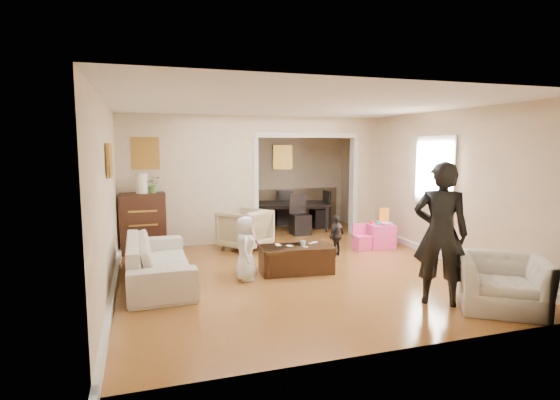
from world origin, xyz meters
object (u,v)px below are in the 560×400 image
object	(u,v)px
armchair_front	(502,283)
child_kneel_a	(246,248)
table_lamp	(142,183)
sofa	(159,260)
child_kneel_b	(248,242)
coffee_table	(296,259)
adult_person	(441,234)
play_table	(380,236)
dining_table	(291,216)
dresser	(143,223)
child_toddler	(336,235)
armchair_back	(245,229)
cyan_cup	(378,223)
coffee_cup	(303,244)

from	to	relation	value
armchair_front	child_kneel_a	xyz separation A→B (m)	(-2.73, 2.09, 0.16)
table_lamp	child_kneel_a	distance (m)	2.77
sofa	child_kneel_b	world-z (taller)	child_kneel_b
coffee_table	adult_person	xyz separation A→B (m)	(1.25, -1.86, 0.69)
play_table	dining_table	world-z (taller)	dining_table
armchair_front	adult_person	size ratio (longest dim) A/B	0.55
coffee_table	child_kneel_b	bearing A→B (deg)	156.80
table_lamp	dresser	bearing A→B (deg)	0.00
sofa	dresser	distance (m)	1.96
play_table	dining_table	size ratio (longest dim) A/B	0.27
armchair_front	coffee_table	bearing A→B (deg)	163.78
dresser	child_kneel_a	xyz separation A→B (m)	(1.43, -2.22, -0.08)
play_table	child_kneel_b	bearing A→B (deg)	-164.31
dining_table	play_table	bearing A→B (deg)	-50.35
dresser	child_toddler	size ratio (longest dim) A/B	1.49
coffee_table	play_table	xyz separation A→B (m)	(2.16, 1.10, 0.02)
child_kneel_b	child_toddler	size ratio (longest dim) A/B	1.23
coffee_table	play_table	world-z (taller)	play_table
table_lamp	coffee_table	size ratio (longest dim) A/B	0.32
armchair_back	play_table	xyz separation A→B (m)	(2.57, -0.69, -0.15)
coffee_table	child_toddler	world-z (taller)	child_toddler
dining_table	table_lamp	bearing A→B (deg)	-143.77
coffee_table	dining_table	bearing A→B (deg)	72.20
play_table	adult_person	size ratio (longest dim) A/B	0.26
adult_person	sofa	bearing A→B (deg)	4.84
table_lamp	coffee_table	world-z (taller)	table_lamp
cyan_cup	child_toddler	world-z (taller)	child_toddler
cyan_cup	dining_table	world-z (taller)	dining_table
cyan_cup	child_kneel_a	xyz separation A→B (m)	(-2.91, -1.20, -0.02)
coffee_table	child_kneel_a	xyz separation A→B (m)	(-0.85, -0.15, 0.27)
coffee_cup	armchair_back	bearing A→B (deg)	105.38
child_kneel_a	armchair_front	bearing A→B (deg)	-111.63
child_toddler	play_table	bearing A→B (deg)	163.50
coffee_table	adult_person	bearing A→B (deg)	-56.11
sofa	adult_person	distance (m)	3.94
cyan_cup	coffee_cup	bearing A→B (deg)	-150.64
sofa	child_toddler	bearing A→B (deg)	-79.45
cyan_cup	armchair_front	bearing A→B (deg)	-93.20
coffee_table	dining_table	distance (m)	3.58
table_lamp	child_kneel_b	bearing A→B (deg)	-48.31
adult_person	child_kneel_a	size ratio (longest dim) A/B	1.88
table_lamp	dining_table	xyz separation A→B (m)	(3.37, 1.33, -0.99)
coffee_table	child_kneel_a	world-z (taller)	child_kneel_a
armchair_back	coffee_table	bearing A→B (deg)	65.13
dresser	play_table	bearing A→B (deg)	-12.32
armchair_front	dresser	size ratio (longest dim) A/B	0.89
dresser	adult_person	xyz separation A→B (m)	(3.53, -3.94, 0.34)
armchair_front	child_kneel_b	world-z (taller)	child_kneel_b
adult_person	armchair_back	bearing A→B (deg)	-29.86
armchair_back	child_kneel_a	bearing A→B (deg)	39.52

